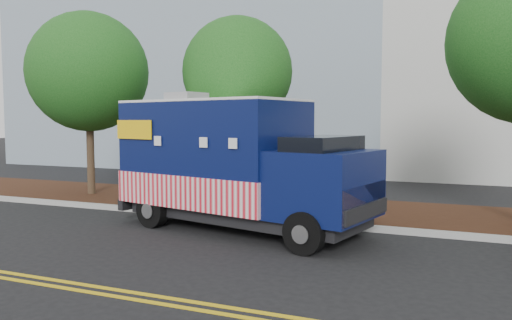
% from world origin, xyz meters
% --- Properties ---
extents(ground, '(120.00, 120.00, 0.00)m').
position_xyz_m(ground, '(0.00, 0.00, 0.00)').
color(ground, black).
rests_on(ground, ground).
extents(curb, '(120.00, 0.18, 0.15)m').
position_xyz_m(curb, '(0.00, 1.40, 0.07)').
color(curb, '#9E9E99').
rests_on(curb, ground).
extents(mulch_strip, '(120.00, 4.00, 0.15)m').
position_xyz_m(mulch_strip, '(0.00, 3.50, 0.07)').
color(mulch_strip, black).
rests_on(mulch_strip, ground).
extents(centerline_near, '(120.00, 0.10, 0.01)m').
position_xyz_m(centerline_near, '(0.00, -4.45, 0.01)').
color(centerline_near, gold).
rests_on(centerline_near, ground).
extents(centerline_far, '(120.00, 0.10, 0.01)m').
position_xyz_m(centerline_far, '(0.00, -4.70, 0.01)').
color(centerline_far, gold).
rests_on(centerline_far, ground).
extents(tree_a, '(4.11, 4.11, 6.44)m').
position_xyz_m(tree_a, '(-6.65, 3.07, 4.38)').
color(tree_a, '#38281C').
rests_on(tree_a, ground).
extents(tree_b, '(3.36, 3.36, 5.89)m').
position_xyz_m(tree_b, '(-1.05, 3.22, 4.19)').
color(tree_b, '#38281C').
rests_on(tree_b, ground).
extents(sign_post, '(0.06, 0.06, 2.40)m').
position_xyz_m(sign_post, '(-0.95, 1.72, 1.20)').
color(sign_post, '#473828').
rests_on(sign_post, ground).
extents(food_truck, '(6.92, 3.80, 3.46)m').
position_xyz_m(food_truck, '(0.07, 0.42, 1.57)').
color(food_truck, black).
rests_on(food_truck, ground).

